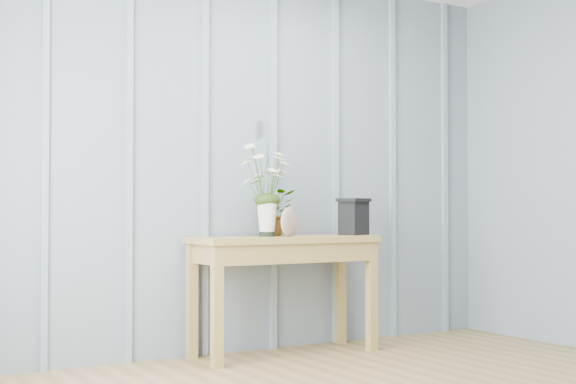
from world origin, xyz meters
TOP-DOWN VIEW (x-y plane):
  - room_shell at (0.00, 0.92)m, footprint 4.00×4.50m
  - sideboard at (0.19, 1.99)m, footprint 1.20×0.45m
  - daisy_vase at (0.06, 1.97)m, footprint 0.42×0.32m
  - spider_plant at (0.19, 2.12)m, footprint 0.28×0.24m
  - felt_disc_vessel at (0.19, 1.92)m, footprint 0.19×0.13m
  - carved_box at (0.72, 1.98)m, footprint 0.24×0.22m

SIDE VIEW (x-z plane):
  - sideboard at x=0.19m, z-range 0.26..1.01m
  - felt_disc_vessel at x=0.19m, z-range 0.75..0.94m
  - carved_box at x=0.72m, z-range 0.75..1.00m
  - spider_plant at x=0.19m, z-range 0.75..1.05m
  - daisy_vase at x=0.06m, z-range 0.82..1.42m
  - room_shell at x=0.00m, z-range 0.74..3.24m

